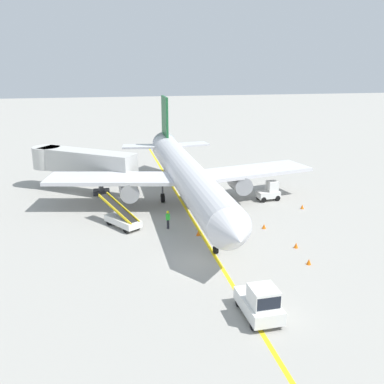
{
  "coord_description": "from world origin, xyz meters",
  "views": [
    {
      "loc": [
        -6.23,
        -29.49,
        14.72
      ],
      "look_at": [
        1.1,
        9.48,
        2.5
      ],
      "focal_mm": 40.65,
      "sensor_mm": 36.0,
      "label": 1
    }
  ],
  "objects_px": {
    "baggage_tug_near_wing": "(270,192)",
    "safety_cone_tail_area": "(198,233)",
    "jet_bridge": "(77,161)",
    "airliner": "(185,173)",
    "pushback_tug": "(260,303)",
    "safety_cone_wingtip_right": "(296,245)",
    "ground_crew_wing_walker": "(168,219)",
    "safety_cone_wingtip_left": "(264,226)",
    "safety_cone_nose_left": "(302,207)",
    "safety_cone_nose_right": "(309,262)",
    "belt_loader_forward_hold": "(122,219)",
    "ground_crew_marshaller": "(235,238)"
  },
  "relations": [
    {
      "from": "safety_cone_nose_right",
      "to": "safety_cone_wingtip_left",
      "type": "bearing_deg",
      "value": 96.45
    },
    {
      "from": "belt_loader_forward_hold",
      "to": "safety_cone_tail_area",
      "type": "height_order",
      "value": "belt_loader_forward_hold"
    },
    {
      "from": "ground_crew_marshaller",
      "to": "safety_cone_nose_left",
      "type": "distance_m",
      "value": 12.43
    },
    {
      "from": "safety_cone_nose_left",
      "to": "safety_cone_wingtip_left",
      "type": "relative_size",
      "value": 1.0
    },
    {
      "from": "safety_cone_wingtip_left",
      "to": "safety_cone_nose_right",
      "type": "bearing_deg",
      "value": -83.55
    },
    {
      "from": "safety_cone_wingtip_right",
      "to": "safety_cone_nose_left",
      "type": "bearing_deg",
      "value": 62.9
    },
    {
      "from": "pushback_tug",
      "to": "safety_cone_tail_area",
      "type": "xyz_separation_m",
      "value": [
        -1.09,
        12.93,
        -0.77
      ]
    },
    {
      "from": "belt_loader_forward_hold",
      "to": "safety_cone_nose_left",
      "type": "relative_size",
      "value": 11.02
    },
    {
      "from": "belt_loader_forward_hold",
      "to": "ground_crew_marshaller",
      "type": "height_order",
      "value": "belt_loader_forward_hold"
    },
    {
      "from": "airliner",
      "to": "safety_cone_wingtip_left",
      "type": "relative_size",
      "value": 80.16
    },
    {
      "from": "airliner",
      "to": "safety_cone_wingtip_left",
      "type": "xyz_separation_m",
      "value": [
        5.84,
        -7.8,
        -3.2
      ]
    },
    {
      "from": "safety_cone_wingtip_right",
      "to": "belt_loader_forward_hold",
      "type": "bearing_deg",
      "value": 151.93
    },
    {
      "from": "airliner",
      "to": "safety_cone_wingtip_left",
      "type": "bearing_deg",
      "value": -53.14
    },
    {
      "from": "jet_bridge",
      "to": "ground_crew_wing_walker",
      "type": "xyz_separation_m",
      "value": [
        8.62,
        -13.51,
        -2.63
      ]
    },
    {
      "from": "jet_bridge",
      "to": "ground_crew_wing_walker",
      "type": "height_order",
      "value": "jet_bridge"
    },
    {
      "from": "safety_cone_wingtip_left",
      "to": "jet_bridge",
      "type": "bearing_deg",
      "value": 138.63
    },
    {
      "from": "jet_bridge",
      "to": "safety_cone_tail_area",
      "type": "height_order",
      "value": "jet_bridge"
    },
    {
      "from": "airliner",
      "to": "ground_crew_wing_walker",
      "type": "bearing_deg",
      "value": -113.45
    },
    {
      "from": "pushback_tug",
      "to": "safety_cone_nose_left",
      "type": "height_order",
      "value": "pushback_tug"
    },
    {
      "from": "jet_bridge",
      "to": "baggage_tug_near_wing",
      "type": "distance_m",
      "value": 21.95
    },
    {
      "from": "jet_bridge",
      "to": "belt_loader_forward_hold",
      "type": "relative_size",
      "value": 2.47
    },
    {
      "from": "pushback_tug",
      "to": "ground_crew_wing_walker",
      "type": "bearing_deg",
      "value": 102.99
    },
    {
      "from": "safety_cone_wingtip_left",
      "to": "safety_cone_tail_area",
      "type": "xyz_separation_m",
      "value": [
        -6.17,
        -0.47,
        0.0
      ]
    },
    {
      "from": "baggage_tug_near_wing",
      "to": "ground_crew_wing_walker",
      "type": "distance_m",
      "value": 13.42
    },
    {
      "from": "safety_cone_wingtip_left",
      "to": "ground_crew_wing_walker",
      "type": "bearing_deg",
      "value": 169.43
    },
    {
      "from": "safety_cone_nose_left",
      "to": "safety_cone_nose_right",
      "type": "relative_size",
      "value": 1.0
    },
    {
      "from": "baggage_tug_near_wing",
      "to": "safety_cone_tail_area",
      "type": "height_order",
      "value": "baggage_tug_near_wing"
    },
    {
      "from": "ground_crew_wing_walker",
      "to": "safety_cone_wingtip_left",
      "type": "xyz_separation_m",
      "value": [
        8.54,
        -1.59,
        -0.69
      ]
    },
    {
      "from": "pushback_tug",
      "to": "safety_cone_wingtip_right",
      "type": "distance_m",
      "value": 10.89
    },
    {
      "from": "baggage_tug_near_wing",
      "to": "ground_crew_wing_walker",
      "type": "xyz_separation_m",
      "value": [
        -11.91,
        -6.2,
        -0.02
      ]
    },
    {
      "from": "airliner",
      "to": "belt_loader_forward_hold",
      "type": "relative_size",
      "value": 7.27
    },
    {
      "from": "baggage_tug_near_wing",
      "to": "safety_cone_wingtip_right",
      "type": "relative_size",
      "value": 5.78
    },
    {
      "from": "ground_crew_wing_walker",
      "to": "pushback_tug",
      "type": "bearing_deg",
      "value": -77.01
    },
    {
      "from": "ground_crew_marshaller",
      "to": "safety_cone_wingtip_right",
      "type": "height_order",
      "value": "ground_crew_marshaller"
    },
    {
      "from": "baggage_tug_near_wing",
      "to": "belt_loader_forward_hold",
      "type": "relative_size",
      "value": 0.52
    },
    {
      "from": "airliner",
      "to": "ground_crew_marshaller",
      "type": "height_order",
      "value": "airliner"
    },
    {
      "from": "baggage_tug_near_wing",
      "to": "safety_cone_tail_area",
      "type": "bearing_deg",
      "value": -139.13
    },
    {
      "from": "ground_crew_wing_walker",
      "to": "safety_cone_nose_left",
      "type": "bearing_deg",
      "value": 11.27
    },
    {
      "from": "baggage_tug_near_wing",
      "to": "safety_cone_wingtip_left",
      "type": "height_order",
      "value": "baggage_tug_near_wing"
    },
    {
      "from": "belt_loader_forward_hold",
      "to": "ground_crew_marshaller",
      "type": "distance_m",
      "value": 10.94
    },
    {
      "from": "baggage_tug_near_wing",
      "to": "belt_loader_forward_hold",
      "type": "xyz_separation_m",
      "value": [
        -15.95,
        -4.96,
        -0.15
      ]
    },
    {
      "from": "belt_loader_forward_hold",
      "to": "ground_crew_marshaller",
      "type": "relative_size",
      "value": 2.85
    },
    {
      "from": "safety_cone_wingtip_right",
      "to": "pushback_tug",
      "type": "bearing_deg",
      "value": -124.78
    },
    {
      "from": "jet_bridge",
      "to": "safety_cone_wingtip_left",
      "type": "xyz_separation_m",
      "value": [
        17.15,
        -15.1,
        -3.32
      ]
    },
    {
      "from": "ground_crew_wing_walker",
      "to": "safety_cone_tail_area",
      "type": "xyz_separation_m",
      "value": [
        2.37,
        -2.06,
        -0.69
      ]
    },
    {
      "from": "airliner",
      "to": "safety_cone_tail_area",
      "type": "height_order",
      "value": "airliner"
    },
    {
      "from": "airliner",
      "to": "safety_cone_wingtip_right",
      "type": "bearing_deg",
      "value": -60.42
    },
    {
      "from": "airliner",
      "to": "safety_cone_wingtip_right",
      "type": "xyz_separation_m",
      "value": [
        6.97,
        -12.27,
        -3.2
      ]
    },
    {
      "from": "baggage_tug_near_wing",
      "to": "belt_loader_forward_hold",
      "type": "bearing_deg",
      "value": -162.71
    },
    {
      "from": "safety_cone_nose_left",
      "to": "safety_cone_wingtip_left",
      "type": "bearing_deg",
      "value": -142.08
    }
  ]
}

